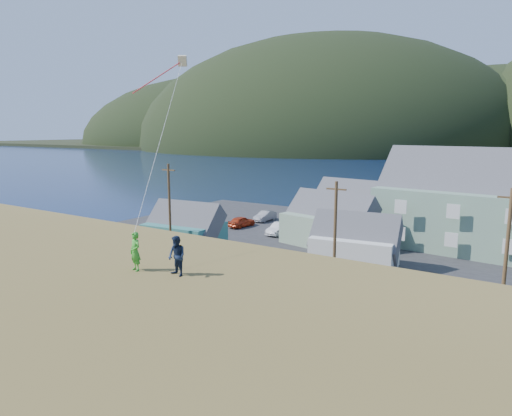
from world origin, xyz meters
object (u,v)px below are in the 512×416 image
(kite_flyer_green, at_px, (135,251))
(kite_flyer_navy, at_px, (177,256))
(shed_teal, at_px, (184,228))
(shed_white, at_px, (355,243))
(shed_palegreen_near, at_px, (330,222))
(wharf, at_px, (396,209))
(shed_palegreen_far, at_px, (352,203))

(kite_flyer_green, relative_size, kite_flyer_navy, 1.00)
(shed_teal, height_order, shed_white, shed_white)
(kite_flyer_green, distance_m, kite_flyer_navy, 1.84)
(shed_palegreen_near, xyz_separation_m, shed_white, (5.42, -6.58, -0.29))
(shed_palegreen_near, height_order, kite_flyer_navy, kite_flyer_navy)
(shed_palegreen_near, distance_m, shed_white, 8.53)
(wharf, bearing_deg, shed_white, -80.70)
(shed_white, bearing_deg, shed_palegreen_far, 104.23)
(wharf, bearing_deg, kite_flyer_navy, -82.07)
(wharf, relative_size, shed_teal, 3.09)
(shed_teal, distance_m, kite_flyer_green, 30.71)
(shed_white, xyz_separation_m, shed_palegreen_far, (-8.00, 20.07, 0.34))
(shed_white, bearing_deg, kite_flyer_navy, -91.19)
(shed_teal, relative_size, kite_flyer_navy, 5.50)
(shed_white, bearing_deg, shed_teal, -176.22)
(shed_palegreen_far, bearing_deg, shed_teal, -103.36)
(shed_teal, height_order, kite_flyer_green, kite_flyer_green)
(shed_white, height_order, kite_flyer_green, kite_flyer_green)
(shed_palegreen_far, bearing_deg, kite_flyer_green, -70.22)
(wharf, distance_m, kite_flyer_navy, 59.13)
(wharf, relative_size, kite_flyer_green, 16.93)
(wharf, xyz_separation_m, kite_flyer_navy, (8.09, -58.09, 7.51))
(shed_teal, relative_size, kite_flyer_green, 5.47)
(shed_palegreen_far, bearing_deg, shed_white, -59.46)
(shed_teal, bearing_deg, shed_white, 6.05)
(wharf, relative_size, shed_white, 3.08)
(wharf, distance_m, kite_flyer_green, 59.30)
(wharf, distance_m, shed_white, 31.80)
(wharf, height_order, shed_palegreen_far, shed_palegreen_far)
(shed_palegreen_near, relative_size, shed_palegreen_far, 0.95)
(shed_palegreen_far, xyz_separation_m, kite_flyer_green, (9.17, -47.23, 5.22))
(shed_teal, distance_m, shed_palegreen_far, 25.47)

